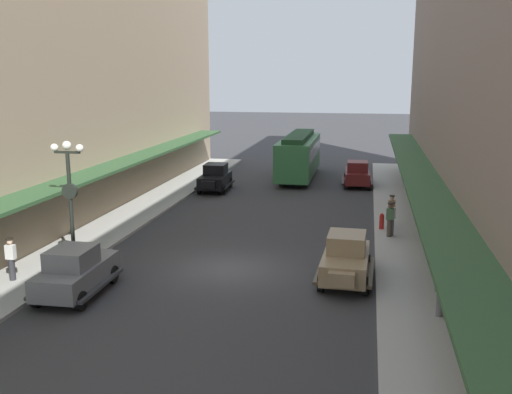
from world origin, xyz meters
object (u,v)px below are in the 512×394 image
object	(u,v)px
parked_car_0	(346,257)
fire_hydrant	(382,221)
pedestrian_0	(11,259)
pedestrian_5	(391,211)
lamp_post_with_clock	(70,197)
pedestrian_2	(390,219)
pedestrian_1	(441,292)
pedestrian_4	(392,218)
parked_car_3	(76,270)
parked_car_2	(215,177)
pedestrian_3	(442,257)
streetcar	(299,154)
parked_car_1	(357,173)

from	to	relation	value
parked_car_0	fire_hydrant	bearing A→B (deg)	78.66
pedestrian_0	pedestrian_5	distance (m)	18.24
fire_hydrant	lamp_post_with_clock	bearing A→B (deg)	-147.45
pedestrian_2	pedestrian_1	bearing A→B (deg)	-82.05
parked_car_0	pedestrian_2	world-z (taller)	parked_car_0
pedestrian_2	pedestrian_5	world-z (taller)	same
pedestrian_1	pedestrian_4	size ratio (longest dim) A/B	0.98
lamp_post_with_clock	fire_hydrant	size ratio (longest dim) A/B	6.29
parked_car_3	fire_hydrant	distance (m)	15.67
parked_car_0	parked_car_2	xyz separation A→B (m)	(-9.63, 16.48, 0.00)
parked_car_2	pedestrian_4	world-z (taller)	parked_car_2
pedestrian_3	pedestrian_4	xyz separation A→B (m)	(-1.67, 5.99, 0.00)
parked_car_3	fire_hydrant	bearing A→B (deg)	44.65
pedestrian_2	fire_hydrant	bearing A→B (deg)	103.70
fire_hydrant	parked_car_3	bearing A→B (deg)	-135.35
parked_car_2	pedestrian_5	size ratio (longest dim) A/B	2.59
streetcar	fire_hydrant	world-z (taller)	streetcar
pedestrian_2	pedestrian_3	xyz separation A→B (m)	(1.78, -5.75, 0.00)
streetcar	parked_car_1	bearing A→B (deg)	-27.94
parked_car_0	parked_car_1	distance (m)	19.91
parked_car_2	parked_car_3	world-z (taller)	same
lamp_post_with_clock	pedestrian_5	distance (m)	15.93
parked_car_2	pedestrian_4	bearing A→B (deg)	-40.77
parked_car_1	pedestrian_3	size ratio (longest dim) A/B	2.58
parked_car_3	pedestrian_0	distance (m)	3.03
pedestrian_1	pedestrian_2	world-z (taller)	pedestrian_2
parked_car_2	lamp_post_with_clock	bearing A→B (deg)	-95.33
parked_car_0	pedestrian_3	xyz separation A→B (m)	(3.64, 0.48, 0.07)
fire_hydrant	pedestrian_3	world-z (taller)	pedestrian_3
parked_car_3	pedestrian_2	bearing A→B (deg)	39.98
pedestrian_1	pedestrian_0	bearing A→B (deg)	178.49
pedestrian_0	parked_car_3	bearing A→B (deg)	-11.06
parked_car_1	pedestrian_5	distance (m)	11.96
pedestrian_4	pedestrian_5	world-z (taller)	same
parked_car_3	pedestrian_5	bearing A→B (deg)	44.71
lamp_post_with_clock	fire_hydrant	distance (m)	15.32
lamp_post_with_clock	pedestrian_0	world-z (taller)	lamp_post_with_clock
streetcar	pedestrian_1	bearing A→B (deg)	-73.22
parked_car_3	pedestrian_1	size ratio (longest dim) A/B	2.61
parked_car_0	streetcar	world-z (taller)	streetcar
pedestrian_0	pedestrian_2	size ratio (longest dim) A/B	1.00
lamp_post_with_clock	pedestrian_3	world-z (taller)	lamp_post_with_clock
parked_car_0	pedestrian_0	bearing A→B (deg)	-167.42
parked_car_2	pedestrian_5	distance (m)	14.34
pedestrian_5	streetcar	bearing A→B (deg)	114.71
pedestrian_2	parked_car_2	bearing A→B (deg)	138.29
pedestrian_3	pedestrian_2	bearing A→B (deg)	107.16
pedestrian_3	pedestrian_0	bearing A→B (deg)	-168.54
parked_car_2	parked_car_0	bearing A→B (deg)	-59.69
lamp_post_with_clock	pedestrian_1	distance (m)	14.79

